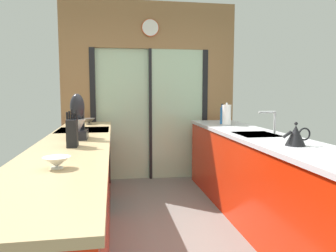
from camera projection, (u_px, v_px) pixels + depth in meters
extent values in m
cube|color=slate|center=(171.00, 225.00, 3.34)|extent=(5.04, 7.60, 0.02)
cube|color=olive|center=(150.00, 25.00, 4.86)|extent=(2.64, 0.08, 0.70)
cube|color=#B2D1AD|center=(123.00, 115.00, 4.95)|extent=(0.80, 0.02, 2.00)
cube|color=#B2D1AD|center=(177.00, 115.00, 5.05)|extent=(0.80, 0.02, 2.00)
cube|color=black|center=(93.00, 115.00, 4.86)|extent=(0.08, 0.10, 2.00)
cube|color=black|center=(204.00, 114.00, 5.15)|extent=(0.08, 0.10, 2.00)
cube|color=black|center=(150.00, 115.00, 5.00)|extent=(0.04, 0.10, 2.00)
cube|color=olive|center=(76.00, 116.00, 4.82)|extent=(0.42, 0.08, 2.00)
cube|color=olive|center=(219.00, 114.00, 5.19)|extent=(0.42, 0.08, 2.00)
cylinder|color=white|center=(150.00, 28.00, 4.80)|extent=(0.24, 0.03, 0.24)
torus|color=#DB4C23|center=(150.00, 28.00, 4.80)|extent=(0.26, 0.02, 0.26)
cube|color=red|center=(65.00, 225.00, 2.24)|extent=(0.58, 2.55, 0.88)
cube|color=red|center=(88.00, 159.00, 4.39)|extent=(0.58, 0.65, 0.88)
cube|color=tan|center=(74.00, 145.00, 2.80)|extent=(0.62, 3.80, 0.04)
cube|color=red|center=(268.00, 186.00, 3.15)|extent=(0.58, 3.80, 0.88)
cube|color=#BCBCC1|center=(270.00, 140.00, 3.11)|extent=(0.62, 3.80, 0.04)
cube|color=#B7BABC|center=(256.00, 137.00, 3.35)|extent=(0.40, 0.48, 0.05)
cylinder|color=#B7BABC|center=(275.00, 122.00, 3.37)|extent=(0.02, 0.02, 0.24)
cylinder|color=#B7BABC|center=(267.00, 112.00, 3.34)|extent=(0.18, 0.02, 0.02)
cube|color=black|center=(84.00, 170.00, 3.78)|extent=(0.58, 0.60, 0.88)
cube|color=black|center=(110.00, 166.00, 3.83)|extent=(0.01, 0.48, 0.28)
cube|color=black|center=(83.00, 131.00, 3.73)|extent=(0.58, 0.60, 0.03)
cylinder|color=#B7BABC|center=(110.00, 142.00, 3.62)|extent=(0.02, 0.04, 0.04)
cylinder|color=#B7BABC|center=(110.00, 139.00, 3.79)|extent=(0.02, 0.04, 0.04)
cylinder|color=#B7BABC|center=(110.00, 137.00, 3.97)|extent=(0.02, 0.04, 0.04)
cylinder|color=silver|center=(57.00, 168.00, 1.85)|extent=(0.07, 0.07, 0.01)
cone|color=silver|center=(57.00, 162.00, 1.85)|extent=(0.16, 0.16, 0.06)
cylinder|color=#514C47|center=(89.00, 124.00, 4.35)|extent=(0.07, 0.07, 0.01)
cone|color=#514C47|center=(89.00, 121.00, 4.35)|extent=(0.17, 0.17, 0.07)
cube|color=black|center=(72.00, 133.00, 2.57)|extent=(0.08, 0.14, 0.22)
cylinder|color=black|center=(67.00, 117.00, 2.55)|extent=(0.02, 0.02, 0.07)
cylinder|color=black|center=(69.00, 116.00, 2.56)|extent=(0.02, 0.02, 0.08)
cylinder|color=black|center=(72.00, 115.00, 2.56)|extent=(0.02, 0.02, 0.09)
cylinder|color=black|center=(74.00, 117.00, 2.56)|extent=(0.02, 0.02, 0.06)
cylinder|color=black|center=(76.00, 115.00, 2.56)|extent=(0.02, 0.02, 0.09)
cube|color=black|center=(78.00, 135.00, 3.01)|extent=(0.17, 0.26, 0.08)
cube|color=black|center=(79.00, 119.00, 3.09)|extent=(0.10, 0.08, 0.20)
ellipsoid|color=black|center=(77.00, 107.00, 2.97)|extent=(0.13, 0.12, 0.24)
cone|color=#B7BABC|center=(78.00, 126.00, 2.97)|extent=(0.15, 0.15, 0.13)
cone|color=black|center=(296.00, 135.00, 2.63)|extent=(0.16, 0.16, 0.17)
sphere|color=black|center=(296.00, 124.00, 2.62)|extent=(0.03, 0.03, 0.03)
cylinder|color=black|center=(287.00, 135.00, 2.61)|extent=(0.08, 0.02, 0.07)
torus|color=black|center=(304.00, 134.00, 2.64)|extent=(0.11, 0.01, 0.11)
cylinder|color=#286BB7|center=(222.00, 116.00, 4.38)|extent=(0.05, 0.05, 0.22)
cylinder|color=#286BB7|center=(222.00, 106.00, 4.37)|extent=(0.02, 0.02, 0.04)
cylinder|color=black|center=(222.00, 104.00, 4.37)|extent=(0.03, 0.03, 0.01)
cylinder|color=#B7BABC|center=(226.00, 125.00, 4.22)|extent=(0.13, 0.13, 0.01)
cylinder|color=white|center=(227.00, 115.00, 4.21)|extent=(0.11, 0.11, 0.25)
sphere|color=#B7BABC|center=(227.00, 104.00, 4.19)|extent=(0.03, 0.03, 0.03)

